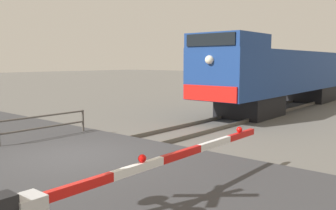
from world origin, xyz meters
The scene contains 7 objects.
ground_plane centered at (0.00, 0.00, 0.00)m, with size 160.00×160.00×0.00m, color #605E59.
rail_track_left centered at (-0.72, 0.00, 0.07)m, with size 0.08×80.00×0.15m, color #59544C.
rail_track_right centered at (0.72, 0.00, 0.07)m, with size 0.08×80.00×0.15m, color #59544C.
road_surface centered at (0.00, 0.00, 0.08)m, with size 36.00×5.57×0.16m, color #38383A.
locomotive centered at (0.00, 14.64, 2.01)m, with size 2.73×16.58×3.90m.
crossing_gate centered at (4.11, -2.55, 0.75)m, with size 0.36×6.45×1.19m.
guard_railing centered at (-2.57, 0.75, 0.63)m, with size 0.08×3.16×0.95m.
Camera 1 is at (8.11, -5.59, 2.70)m, focal length 38.20 mm.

